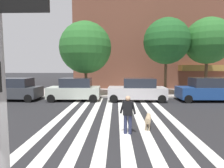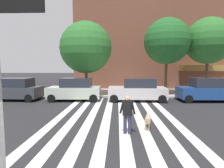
{
  "view_description": "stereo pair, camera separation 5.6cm",
  "coord_description": "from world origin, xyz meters",
  "views": [
    {
      "loc": [
        0.67,
        -2.29,
        2.84
      ],
      "look_at": [
        0.42,
        8.24,
        1.85
      ],
      "focal_mm": 28.72,
      "sensor_mm": 36.0,
      "label": 1
    },
    {
      "loc": [
        0.72,
        -2.29,
        2.84
      ],
      "look_at": [
        0.42,
        8.24,
        1.85
      ],
      "focal_mm": 28.72,
      "sensor_mm": 36.0,
      "label": 2
    }
  ],
  "objects": [
    {
      "name": "ground_plane",
      "position": [
        0.0,
        7.06,
        0.0
      ],
      "size": [
        160.0,
        160.0,
        0.0
      ],
      "primitive_type": "plane",
      "color": "#232326"
    },
    {
      "name": "sidewalk_far",
      "position": [
        0.0,
        17.12,
        0.07
      ],
      "size": [
        80.0,
        6.0,
        0.15
      ],
      "primitive_type": "cube",
      "color": "#B5ADA7",
      "rests_on": "ground_plane"
    },
    {
      "name": "crosswalk_stripes",
      "position": [
        0.59,
        7.06,
        0.0
      ],
      "size": [
        6.75,
        13.52,
        0.01
      ],
      "color": "silver",
      "rests_on": "ground_plane"
    },
    {
      "name": "parked_car_near_curb",
      "position": [
        -8.13,
        12.75,
        0.93
      ],
      "size": [
        4.53,
        2.12,
        1.91
      ],
      "color": "#373A40",
      "rests_on": "ground_plane"
    },
    {
      "name": "parked_car_behind_first",
      "position": [
        -2.87,
        12.75,
        0.93
      ],
      "size": [
        4.4,
        2.07,
        1.92
      ],
      "color": "#B5BFB2",
      "rests_on": "ground_plane"
    },
    {
      "name": "parked_car_third_in_line",
      "position": [
        2.45,
        12.75,
        0.92
      ],
      "size": [
        4.82,
        2.13,
        1.91
      ],
      "color": "silver",
      "rests_on": "ground_plane"
    },
    {
      "name": "parked_car_fourth_in_line",
      "position": [
        8.27,
        12.75,
        0.96
      ],
      "size": [
        4.72,
        2.05,
        1.96
      ],
      "color": "navy",
      "rests_on": "ground_plane"
    },
    {
      "name": "street_tree_nearest",
      "position": [
        -2.29,
        15.03,
        4.69
      ],
      "size": [
        4.94,
        4.94,
        7.02
      ],
      "color": "#4C3823",
      "rests_on": "sidewalk_far"
    },
    {
      "name": "street_tree_middle",
      "position": [
        5.57,
        15.69,
        5.36
      ],
      "size": [
        4.49,
        4.49,
        7.47
      ],
      "color": "#4C3823",
      "rests_on": "sidewalk_far"
    },
    {
      "name": "street_tree_further",
      "position": [
        9.8,
        16.15,
        5.45
      ],
      "size": [
        4.58,
        4.58,
        7.6
      ],
      "color": "#4C3823",
      "rests_on": "sidewalk_far"
    },
    {
      "name": "pedestrian_dog_walker",
      "position": [
        1.16,
        5.15,
        0.93
      ],
      "size": [
        0.7,
        0.32,
        1.64
      ],
      "color": "#282D4C",
      "rests_on": "ground_plane"
    },
    {
      "name": "dog_on_leash",
      "position": [
        2.14,
        5.81,
        0.44
      ],
      "size": [
        0.41,
        1.02,
        0.65
      ],
      "color": "tan",
      "rests_on": "ground_plane"
    }
  ]
}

